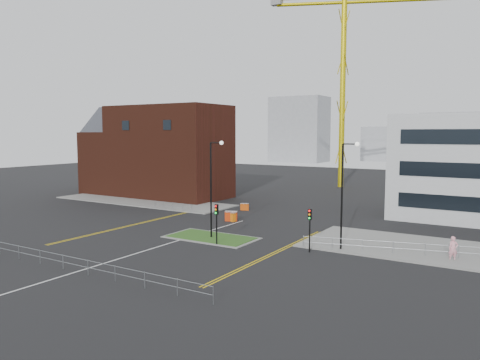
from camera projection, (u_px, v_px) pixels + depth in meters
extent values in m
plane|color=black|center=(135.00, 254.00, 38.47)|extent=(200.00, 200.00, 0.00)
cube|color=slate|center=(143.00, 201.00, 67.53)|extent=(28.00, 8.00, 0.12)
cube|color=slate|center=(450.00, 252.00, 38.83)|extent=(24.00, 10.00, 0.12)
cube|color=slate|center=(211.00, 238.00, 44.19)|extent=(8.60, 4.60, 0.08)
cube|color=#2B511B|center=(211.00, 237.00, 44.19)|extent=(8.00, 4.00, 0.12)
cube|color=#461C11|center=(169.00, 152.00, 71.92)|extent=(18.00, 10.00, 14.00)
cube|color=black|center=(126.00, 125.00, 69.35)|extent=(1.40, 0.10, 1.40)
cube|color=black|center=(167.00, 125.00, 65.17)|extent=(1.40, 0.10, 1.40)
cube|color=#461C11|center=(114.00, 162.00, 78.38)|extent=(6.00, 10.00, 10.00)
cube|color=#2D3038|center=(113.00, 132.00, 77.88)|extent=(6.40, 8.49, 8.49)
cylinder|color=#D3BD0C|center=(343.00, 93.00, 84.37)|extent=(1.00, 1.00, 34.10)
cube|color=gray|center=(277.00, 2.00, 84.50)|extent=(2.31, 1.89, 1.20)
cylinder|color=black|center=(211.00, 191.00, 43.74)|extent=(0.16, 0.16, 9.00)
cylinder|color=black|center=(216.00, 143.00, 42.98)|extent=(1.20, 0.10, 0.10)
sphere|color=silver|center=(221.00, 143.00, 42.66)|extent=(0.36, 0.36, 0.36)
cylinder|color=black|center=(342.00, 198.00, 39.17)|extent=(0.16, 0.16, 9.00)
cylinder|color=black|center=(350.00, 144.00, 38.41)|extent=(1.20, 0.10, 0.10)
sphere|color=silver|center=(357.00, 144.00, 38.09)|extent=(0.36, 0.36, 0.36)
cylinder|color=black|center=(217.00, 228.00, 41.31)|extent=(0.12, 0.12, 3.00)
cube|color=black|center=(217.00, 209.00, 41.14)|extent=(0.28, 0.22, 0.90)
sphere|color=red|center=(216.00, 206.00, 41.00)|extent=(0.18, 0.18, 0.18)
sphere|color=orange|center=(216.00, 210.00, 41.03)|extent=(0.18, 0.18, 0.18)
sphere|color=#0CCC33|center=(216.00, 213.00, 41.06)|extent=(0.18, 0.18, 0.18)
cylinder|color=black|center=(310.00, 234.00, 38.83)|extent=(0.12, 0.12, 3.00)
cube|color=black|center=(310.00, 214.00, 38.66)|extent=(0.28, 0.22, 0.90)
sphere|color=red|center=(309.00, 211.00, 38.52)|extent=(0.18, 0.18, 0.18)
sphere|color=orange|center=(309.00, 215.00, 38.55)|extent=(0.18, 0.18, 0.18)
sphere|color=#0CCC33|center=(309.00, 218.00, 38.58)|extent=(0.18, 0.18, 0.18)
cylinder|color=gray|center=(75.00, 258.00, 33.28)|extent=(24.00, 0.04, 0.04)
cylinder|color=gray|center=(75.00, 265.00, 33.33)|extent=(24.00, 0.04, 0.04)
cylinder|color=gray|center=(213.00, 295.00, 27.07)|extent=(0.05, 0.05, 1.10)
cylinder|color=gray|center=(173.00, 203.00, 59.35)|extent=(6.00, 0.04, 0.04)
cylinder|color=gray|center=(173.00, 207.00, 59.40)|extent=(6.00, 0.04, 0.04)
cylinder|color=gray|center=(155.00, 205.00, 60.97)|extent=(0.05, 0.05, 1.10)
cylinder|color=gray|center=(192.00, 209.00, 57.83)|extent=(0.05, 0.05, 1.10)
cylinder|color=gray|center=(426.00, 244.00, 37.40)|extent=(19.01, 5.04, 0.04)
cylinder|color=gray|center=(425.00, 250.00, 37.45)|extent=(19.01, 5.04, 0.04)
cylinder|color=gray|center=(303.00, 242.00, 40.29)|extent=(0.05, 0.05, 1.10)
cube|color=silver|center=(152.00, 249.00, 40.16)|extent=(0.15, 30.00, 0.01)
cube|color=gold|center=(140.00, 223.00, 51.63)|extent=(0.12, 24.00, 0.01)
cube|color=gold|center=(142.00, 223.00, 51.48)|extent=(0.12, 24.00, 0.01)
cube|color=gold|center=(272.00, 253.00, 38.59)|extent=(0.12, 20.00, 0.01)
cube|color=gold|center=(275.00, 254.00, 38.43)|extent=(0.12, 20.00, 0.01)
cube|color=gray|center=(299.00, 130.00, 159.87)|extent=(18.00, 12.00, 22.00)
cube|color=gray|center=(463.00, 139.00, 142.54)|extent=(24.00, 12.00, 16.00)
cube|color=gray|center=(409.00, 144.00, 160.61)|extent=(30.00, 12.00, 12.00)
imported|color=pink|center=(453.00, 249.00, 36.15)|extent=(0.85, 0.76, 1.95)
cube|color=orange|center=(231.00, 217.00, 52.60)|extent=(1.27, 0.77, 1.01)
cube|color=silver|center=(231.00, 213.00, 52.56)|extent=(1.27, 0.77, 0.12)
cube|color=#CD490B|center=(245.00, 207.00, 59.97)|extent=(1.13, 0.75, 0.89)
cube|color=silver|center=(245.00, 204.00, 59.92)|extent=(1.13, 0.75, 0.11)
cube|color=red|center=(231.00, 216.00, 52.60)|extent=(1.43, 0.94, 1.13)
cube|color=silver|center=(231.00, 212.00, 52.55)|extent=(1.43, 0.94, 0.14)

